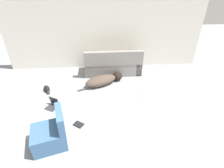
# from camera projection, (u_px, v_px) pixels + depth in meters

# --- Properties ---
(ground_plane) EXTENTS (20.00, 20.00, 0.00)m
(ground_plane) POSITION_uv_depth(u_px,v_px,m) (112.00, 151.00, 3.52)
(ground_plane) COLOR gray
(wall_back) EXTENTS (6.94, 0.06, 2.70)m
(wall_back) POSITION_uv_depth(u_px,v_px,m) (104.00, 31.00, 6.06)
(wall_back) COLOR silver
(wall_back) RESTS_ON ground_plane
(couch) EXTENTS (1.95, 0.81, 0.93)m
(couch) POSITION_uv_depth(u_px,v_px,m) (113.00, 65.00, 6.17)
(couch) COLOR gray
(couch) RESTS_ON ground_plane
(dog) EXTENTS (1.48, 0.89, 0.31)m
(dog) POSITION_uv_depth(u_px,v_px,m) (104.00, 80.00, 5.59)
(dog) COLOR #4C3D33
(dog) RESTS_ON ground_plane
(cat) EXTENTS (0.30, 0.48, 0.14)m
(cat) POSITION_uv_depth(u_px,v_px,m) (47.00, 89.00, 5.31)
(cat) COLOR black
(cat) RESTS_ON ground_plane
(laptop_open) EXTENTS (0.39, 0.40, 0.26)m
(laptop_open) POSITION_uv_depth(u_px,v_px,m) (53.00, 104.00, 4.68)
(laptop_open) COLOR #2D2D33
(laptop_open) RESTS_ON ground_plane
(book_cream) EXTENTS (0.26, 0.20, 0.02)m
(book_cream) POSITION_uv_depth(u_px,v_px,m) (147.00, 95.00, 5.13)
(book_cream) COLOR beige
(book_cream) RESTS_ON ground_plane
(book_black) EXTENTS (0.28, 0.27, 0.02)m
(book_black) POSITION_uv_depth(u_px,v_px,m) (79.00, 124.00, 4.13)
(book_black) COLOR black
(book_black) RESTS_ON ground_plane
(side_chair) EXTENTS (0.80, 0.76, 0.82)m
(side_chair) POSITION_uv_depth(u_px,v_px,m) (51.00, 134.00, 3.54)
(side_chair) COLOR #385B84
(side_chair) RESTS_ON ground_plane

